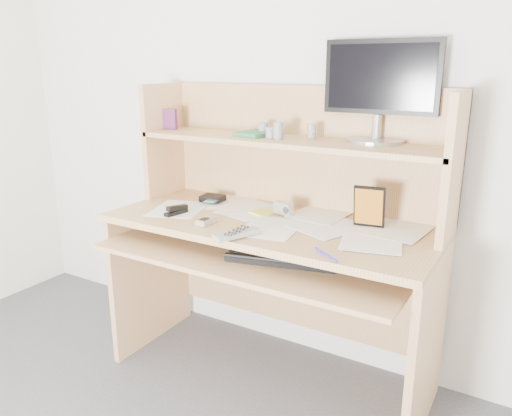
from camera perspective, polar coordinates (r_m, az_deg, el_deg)
The scene contains 19 objects.
back_wall at distance 2.30m, azimuth 5.63°, elevation 12.59°, with size 3.60×0.04×2.50m, color silver.
desk at distance 2.19m, azimuth 2.57°, elevation -2.36°, with size 1.40×0.70×1.30m.
paper_clutter at distance 2.11m, azimuth 1.55°, elevation -1.44°, with size 1.32×0.54×0.01m, color white.
keyboard at distance 1.95m, azimuth 3.07°, elevation -5.62°, with size 0.46×0.25×0.03m.
tv_remote at distance 1.90m, azimuth -2.22°, elevation -2.98°, with size 0.05×0.19×0.02m, color gray.
flip_phone at distance 2.07m, azimuth -5.73°, elevation -1.39°, with size 0.05×0.09×0.02m, color #BCBCBE.
stapler at distance 2.22m, azimuth -9.14°, elevation -0.17°, with size 0.03×0.12×0.04m, color black.
wallet at distance 2.41m, azimuth -4.98°, elevation 1.14°, with size 0.10×0.08×0.03m, color black.
sticky_note_pad at distance 2.21m, azimuth 0.58°, elevation -0.54°, with size 0.08×0.08×0.01m, color yellow.
digital_camera at distance 2.18m, azimuth 3.15°, elevation -0.05°, with size 0.09×0.03×0.05m, color #BBBCBE.
game_case at distance 2.03m, azimuth 12.82°, elevation 0.15°, with size 0.12×0.01×0.17m, color black.
blue_pen at distance 1.73m, azimuth 7.97°, elevation -5.27°, with size 0.01×0.01×0.14m, color #1C24D2.
card_box at distance 2.50m, azimuth -9.85°, elevation 9.97°, with size 0.07×0.02×0.10m, color maroon.
shelf_book at distance 2.26m, azimuth 0.12°, elevation 8.52°, with size 0.13×0.18×0.02m, color #2D704A.
chip_stack_a at distance 2.26m, azimuth 0.84°, elevation 9.03°, with size 0.04×0.04×0.06m, color black.
chip_stack_b at distance 2.16m, azimuth 6.38°, elevation 8.69°, with size 0.04×0.04×0.06m, color white.
chip_stack_c at distance 2.15m, azimuth 1.65°, elevation 8.56°, with size 0.04×0.04×0.05m, color black.
chip_stack_d at distance 2.13m, azimuth 2.56°, elevation 8.80°, with size 0.04×0.04×0.07m, color silver.
monitor at distance 2.11m, azimuth 14.01°, elevation 13.17°, with size 0.47×0.23×0.40m.
Camera 1 is at (0.97, -0.28, 1.38)m, focal length 35.00 mm.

